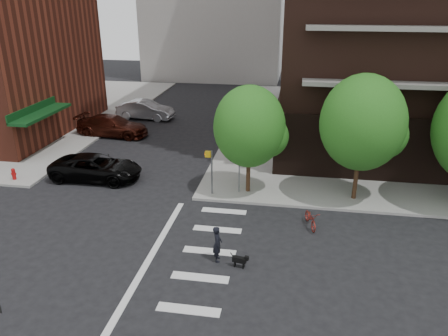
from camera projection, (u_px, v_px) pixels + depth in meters
ground at (131, 271)px, 18.41m from camera, size 120.00×120.00×0.00m
crosswalk at (181, 276)px, 18.07m from camera, size 3.85×13.00×0.01m
tree_a at (249, 127)px, 24.09m from camera, size 4.00×4.00×5.90m
tree_b at (363, 123)px, 22.98m from camera, size 4.50×4.50×6.65m
pedestrian_signal at (218, 165)px, 24.62m from camera, size 2.18×0.67×2.60m
fire_hydrant at (14, 173)px, 26.95m from camera, size 0.24×0.24×0.73m
parked_car_black at (96, 168)px, 27.22m from camera, size 2.60×5.63×1.56m
parked_car_maroon at (112, 126)px, 35.61m from camera, size 2.75×5.99×1.70m
parked_car_silver at (145, 110)px, 40.45m from camera, size 2.28×5.38×1.73m
scooter at (311, 218)px, 21.75m from camera, size 1.02×1.81×0.90m
dog_walker at (217, 244)px, 18.82m from camera, size 0.67×0.50×1.66m
dog at (240, 260)px, 18.49m from camera, size 0.72×0.29×0.60m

